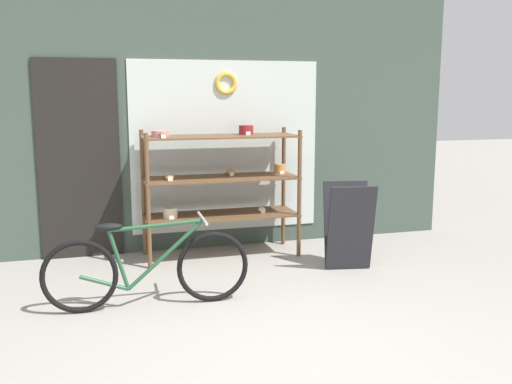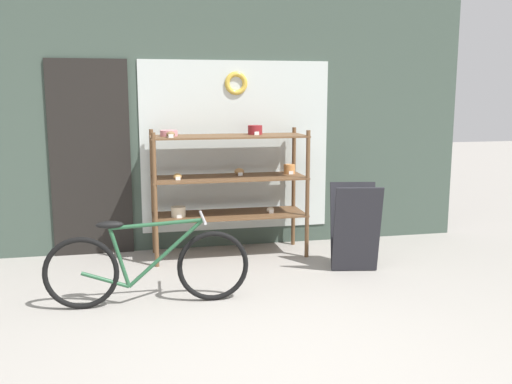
# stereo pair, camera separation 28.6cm
# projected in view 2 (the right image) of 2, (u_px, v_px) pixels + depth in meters

# --- Properties ---
(ground_plane) EXTENTS (30.00, 30.00, 0.00)m
(ground_plane) POSITION_uv_depth(u_px,v_px,m) (286.00, 355.00, 3.84)
(ground_plane) COLOR gray
(storefront_facade) EXTENTS (5.83, 0.13, 3.56)m
(storefront_facade) POSITION_uv_depth(u_px,v_px,m) (214.00, 94.00, 6.32)
(storefront_facade) COLOR #3D4C42
(storefront_facade) RESTS_ON ground_plane
(display_case) EXTENTS (1.64, 0.57, 1.40)m
(display_case) POSITION_uv_depth(u_px,v_px,m) (228.00, 177.00, 6.09)
(display_case) COLOR brown
(display_case) RESTS_ON ground_plane
(bicycle) EXTENTS (1.68, 0.46, 0.74)m
(bicycle) POSITION_uv_depth(u_px,v_px,m) (147.00, 266.00, 4.71)
(bicycle) COLOR black
(bicycle) RESTS_ON ground_plane
(sandwich_board) EXTENTS (0.51, 0.45, 0.86)m
(sandwich_board) POSITION_uv_depth(u_px,v_px,m) (355.00, 228.00, 5.59)
(sandwich_board) COLOR #232328
(sandwich_board) RESTS_ON ground_plane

